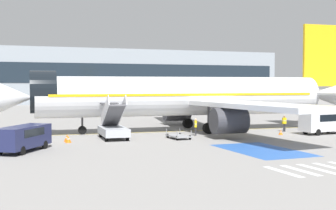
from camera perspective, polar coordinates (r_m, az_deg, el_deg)
name	(u,v)px	position (r m, az deg, el deg)	size (l,w,h in m)	color
ground_plane	(171,131)	(49.64, 0.32, -3.20)	(600.00, 600.00, 0.00)	gray
apron_leadline_yellow	(184,131)	(49.64, 1.92, -3.20)	(0.20, 74.42, 0.01)	gold
apron_stand_patch_blue	(262,150)	(36.24, 11.36, -5.42)	(4.75, 8.39, 0.01)	#2856A8
apron_walkway_bar_0	(283,172)	(27.79, 13.82, -7.90)	(0.44, 3.60, 0.01)	silver
apron_walkway_bar_1	(300,170)	(28.48, 15.82, -7.67)	(0.44, 3.60, 0.01)	silver
apron_walkway_bar_2	(317,169)	(29.21, 17.72, -7.44)	(0.44, 3.60, 0.01)	silver
apron_walkway_bar_3	(334,168)	(29.96, 19.53, -7.21)	(0.44, 3.60, 0.01)	silver
airliner	(190,96)	(49.64, 2.71, 1.05)	(41.23, 36.48, 11.83)	silver
boarding_stairs_forward	(113,128)	(43.00, -6.68, -2.79)	(2.53, 5.35, 4.05)	#ADB2BA
fuel_tanker	(175,103)	(76.83, 0.85, 0.21)	(10.07, 2.95, 3.56)	#38383D
service_van_1	(23,136)	(36.36, -17.22, -3.64)	(4.53, 5.53, 1.89)	#1E234C
service_van_2	(323,121)	(49.21, 18.40, -1.86)	(5.22, 2.39, 2.19)	silver
baggage_cart	(179,136)	(42.79, 1.30, -3.80)	(1.63, 2.67, 0.87)	gray
ground_crew_0	(284,122)	(50.64, 13.99, -2.07)	(0.45, 0.26, 1.69)	#2D2D33
ground_crew_1	(196,126)	(45.38, 3.40, -2.54)	(0.39, 0.49, 1.68)	#2D2D33
traffic_cone_0	(68,139)	(40.89, -12.06, -4.10)	(0.53, 0.53, 0.59)	orange
traffic_cone_1	(281,132)	(47.45, 13.58, -3.25)	(0.44, 0.44, 0.49)	orange
traffic_cone_2	(67,138)	(41.69, -12.20, -3.95)	(0.56, 0.56, 0.63)	orange
terminal_building	(124,76)	(125.41, -5.40, 3.49)	(86.45, 12.10, 13.91)	#89939E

